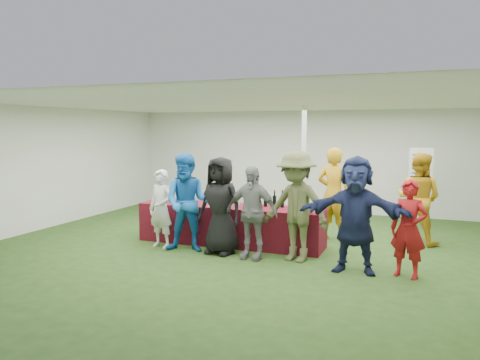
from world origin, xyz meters
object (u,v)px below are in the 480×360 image
at_px(customer_0, 161,209).
at_px(customer_4, 296,207).
at_px(wine_list_sign, 421,170).
at_px(serving_table, 230,225).
at_px(customer_2, 220,206).
at_px(customer_1, 188,203).
at_px(customer_5, 355,215).
at_px(staff_pourer, 334,194).
at_px(staff_back, 419,198).
at_px(customer_3, 252,212).
at_px(dump_bucket, 306,207).
at_px(customer_6, 409,229).

xyz_separation_m(customer_0, customer_4, (2.57, 0.03, 0.19)).
relative_size(wine_list_sign, customer_4, 0.97).
xyz_separation_m(wine_list_sign, customer_0, (-4.48, -3.47, -0.58)).
height_order(serving_table, customer_2, customer_2).
xyz_separation_m(wine_list_sign, customer_4, (-1.91, -3.44, -0.39)).
bearing_deg(wine_list_sign, customer_1, -137.76).
bearing_deg(customer_5, customer_4, 164.31).
distance_m(customer_0, customer_4, 2.58).
height_order(staff_pourer, customer_2, staff_pourer).
relative_size(staff_back, customer_1, 0.99).
height_order(customer_0, customer_3, customer_3).
distance_m(staff_pourer, customer_3, 2.16).
relative_size(dump_bucket, staff_back, 0.14).
bearing_deg(customer_3, customer_2, 174.30).
height_order(wine_list_sign, customer_4, customer_4).
bearing_deg(wine_list_sign, customer_6, -92.03).
height_order(staff_back, customer_4, customer_4).
relative_size(serving_table, customer_1, 2.02).
distance_m(dump_bucket, wine_list_sign, 3.54).
height_order(customer_0, customer_2, customer_2).
bearing_deg(wine_list_sign, customer_0, -142.23).
xyz_separation_m(staff_pourer, customer_1, (-2.30, -1.84, -0.04)).
height_order(customer_3, customer_6, customer_3).
height_order(staff_back, customer_6, staff_back).
bearing_deg(serving_table, wine_list_sign, 39.19).
bearing_deg(customer_0, customer_2, 12.47).
xyz_separation_m(wine_list_sign, customer_5, (-0.90, -3.71, -0.41)).
distance_m(wine_list_sign, staff_pourer, 2.36).
bearing_deg(customer_5, customer_1, 176.05).
relative_size(staff_back, customer_5, 0.98).
relative_size(staff_back, customer_0, 1.20).
relative_size(staff_pourer, customer_4, 1.00).
relative_size(customer_1, customer_6, 1.21).
distance_m(staff_back, customer_2, 3.86).
xyz_separation_m(staff_back, customer_5, (-0.89, -2.31, 0.02)).
bearing_deg(customer_6, serving_table, -178.58).
relative_size(staff_back, customer_4, 0.95).
height_order(staff_back, customer_3, staff_back).
height_order(serving_table, customer_0, customer_0).
height_order(serving_table, customer_3, customer_3).
xyz_separation_m(customer_0, customer_5, (3.58, -0.24, 0.17)).
bearing_deg(customer_5, staff_back, 68.42).
bearing_deg(wine_list_sign, customer_2, -133.41).
relative_size(staff_back, customer_3, 1.10).
distance_m(staff_pourer, customer_5, 2.14).
distance_m(wine_list_sign, staff_back, 1.47).
height_order(customer_2, customer_6, customer_2).
bearing_deg(customer_0, customer_3, 9.04).
height_order(serving_table, customer_5, customer_5).
bearing_deg(customer_0, customer_6, 9.26).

